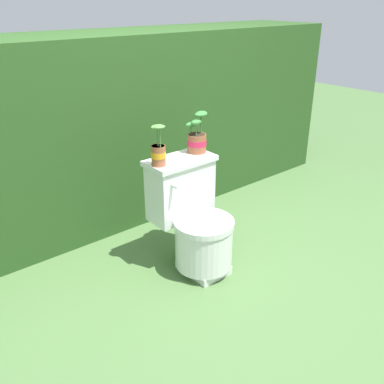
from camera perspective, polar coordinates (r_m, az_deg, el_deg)
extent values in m
plane|color=#4C703D|center=(2.73, 1.56, -10.60)|extent=(12.00, 12.00, 0.00)
cube|color=#284C1E|center=(3.28, -11.43, 8.27)|extent=(4.13, 0.72, 1.35)
cube|color=silver|center=(2.73, 1.52, -9.94)|extent=(0.23, 0.28, 0.05)
cylinder|color=silver|center=(2.65, 1.56, -7.08)|extent=(0.35, 0.35, 0.27)
cylinder|color=silver|center=(2.57, 1.60, -4.18)|extent=(0.37, 0.37, 0.04)
cube|color=silver|center=(2.66, -1.54, 0.29)|extent=(0.40, 0.20, 0.36)
cube|color=silver|center=(2.58, -1.59, 4.22)|extent=(0.43, 0.23, 0.03)
cylinder|color=silver|center=(2.44, -2.30, 0.75)|extent=(0.02, 0.05, 0.02)
cylinder|color=#9E5638|center=(2.45, -4.50, 4.87)|extent=(0.08, 0.08, 0.12)
cylinder|color=orange|center=(2.45, -4.50, 4.99)|extent=(0.09, 0.09, 0.04)
cylinder|color=#332319|center=(2.44, -4.54, 6.04)|extent=(0.08, 0.08, 0.01)
cylinder|color=#4C753D|center=(2.41, -4.60, 7.31)|extent=(0.01, 0.01, 0.11)
ellipsoid|color=#569342|center=(2.39, -4.65, 8.68)|extent=(0.08, 0.06, 0.02)
cylinder|color=#4C753D|center=(2.39, -4.28, 7.22)|extent=(0.01, 0.01, 0.11)
ellipsoid|color=#569342|center=(2.37, -4.33, 8.65)|extent=(0.07, 0.05, 0.02)
cylinder|color=#9E5638|center=(2.67, 0.64, 6.53)|extent=(0.12, 0.12, 0.11)
cylinder|color=#D1234C|center=(2.66, 0.64, 6.64)|extent=(0.12, 0.12, 0.03)
cylinder|color=#332319|center=(2.65, 0.65, 7.58)|extent=(0.11, 0.11, 0.01)
cylinder|color=#4C753D|center=(2.61, 0.56, 8.30)|extent=(0.01, 0.01, 0.07)
ellipsoid|color=#387F38|center=(2.60, 0.56, 9.28)|extent=(0.07, 0.05, 0.03)
cylinder|color=#4C753D|center=(2.64, 1.19, 8.96)|extent=(0.01, 0.01, 0.11)
ellipsoid|color=#387F38|center=(2.63, 1.20, 10.33)|extent=(0.09, 0.06, 0.03)
cylinder|color=#4C753D|center=(2.65, -0.15, 8.28)|extent=(0.01, 0.01, 0.05)
ellipsoid|color=#387F38|center=(2.64, -0.15, 8.99)|extent=(0.07, 0.05, 0.03)
cylinder|color=#4C753D|center=(2.67, 1.23, 9.07)|extent=(0.01, 0.01, 0.11)
ellipsoid|color=#387F38|center=(2.65, 1.24, 10.41)|extent=(0.08, 0.06, 0.03)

